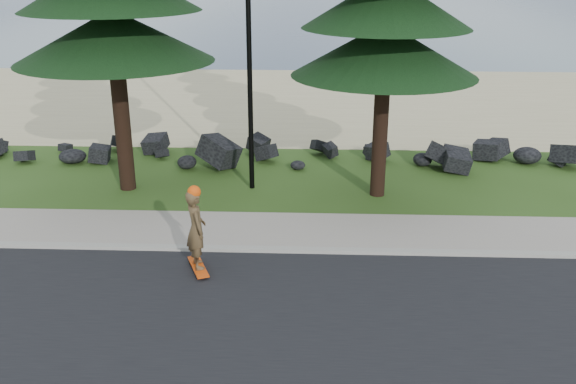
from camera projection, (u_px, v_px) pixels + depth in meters
The scene contains 9 objects.
ground at pixel (239, 235), 15.22m from camera, with size 160.00×160.00×0.00m, color #2E4C17.
road at pixel (210, 343), 11.02m from camera, with size 160.00×7.00×0.02m, color black.
kerb at pixel (235, 249), 14.36m from camera, with size 160.00×0.20×0.10m, color #A9A598.
sidewalk at pixel (240, 230), 15.39m from camera, with size 160.00×2.00×0.08m, color #A09386.
beach_sand at pixel (276, 100), 28.76m from camera, with size 160.00×15.00×0.01m, color tan.
ocean at pixel (298, 18), 62.85m from camera, with size 160.00×58.00×0.01m, color #334A63.
seawall_boulders at pixel (259, 161), 20.45m from camera, with size 60.00×2.40×1.10m, color black, non-canonical shape.
lamp_post at pixel (249, 39), 16.74m from camera, with size 0.25×0.14×8.14m.
skateboarder at pixel (196, 230), 13.16m from camera, with size 0.61×1.04×1.90m.
Camera 1 is at (1.73, -13.81, 6.36)m, focal length 40.00 mm.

